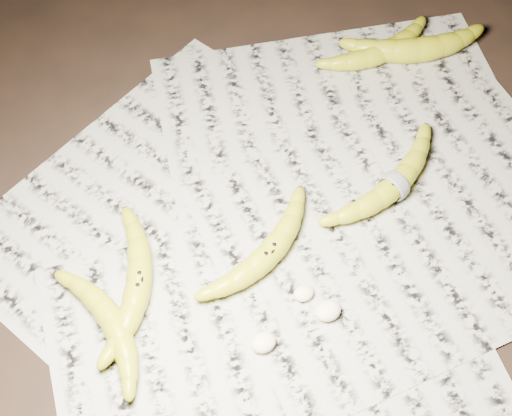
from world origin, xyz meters
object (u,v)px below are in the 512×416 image
banana_left_b (112,321)px  banana_upper_a (382,51)px  banana_left_a (138,283)px  banana_taped (394,185)px  banana_upper_b (417,48)px  banana_center (269,253)px

banana_left_b → banana_upper_a: size_ratio=0.96×
banana_left_a → banana_taped: same height
banana_left_b → banana_upper_b: banana_upper_b is taller
banana_left_a → banana_upper_a: (0.52, 0.20, 0.00)m
banana_left_a → banana_center: same height
banana_left_b → banana_center: banana_center is taller
banana_left_a → banana_upper_a: size_ratio=1.10×
banana_taped → banana_upper_a: (0.13, 0.23, -0.00)m
banana_left_b → banana_upper_a: bearing=-72.7°
banana_left_a → banana_center: (0.17, -0.04, 0.00)m
banana_taped → banana_upper_b: bearing=31.0°
banana_taped → banana_upper_a: bearing=42.8°
banana_left_b → banana_upper_a: (0.57, 0.23, 0.00)m
banana_taped → banana_upper_b: size_ratio=1.04×
banana_left_a → banana_upper_b: 0.60m
banana_left_a → banana_upper_b: bearing=-42.1°
banana_center → banana_taped: 0.21m
banana_center → banana_upper_b: bearing=6.6°
banana_left_a → banana_upper_b: banana_upper_b is taller
banana_left_a → banana_left_b: bearing=154.0°
banana_center → banana_left_a: bearing=144.5°
banana_left_b → banana_center: 0.22m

